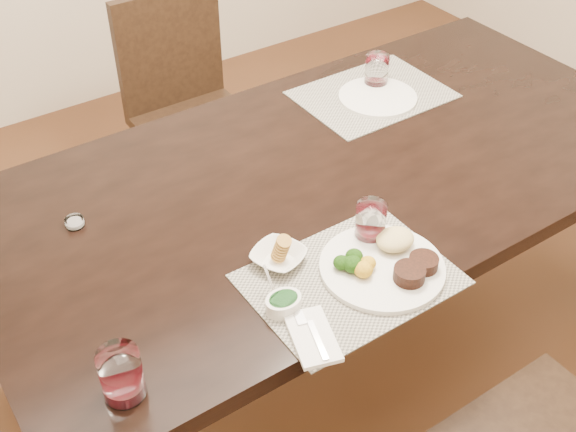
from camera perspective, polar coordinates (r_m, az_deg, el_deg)
ground_plane at (r=2.52m, az=3.18°, el=-10.06°), size 4.50×4.50×0.00m
dining_table at (r=2.05m, az=3.84°, el=2.11°), size 2.00×1.00×0.75m
chair_far at (r=2.81m, az=-8.00°, el=9.03°), size 0.42×0.42×0.90m
placemat_near at (r=1.66m, az=4.91°, el=-5.00°), size 0.46×0.34×0.00m
placemat_far at (r=2.34m, az=6.67°, el=9.52°), size 0.46×0.34×0.00m
dinner_plate at (r=1.68m, az=7.90°, el=-3.67°), size 0.29×0.29×0.05m
napkin_fork at (r=1.53m, az=1.95°, el=-9.51°), size 0.13×0.17×0.02m
steak_knife at (r=1.73m, az=9.79°, el=-3.04°), size 0.04×0.23×0.01m
cracker_bowl at (r=1.68m, az=-0.77°, el=-3.20°), size 0.16×0.16×0.05m
sauce_ramekin at (r=1.58m, az=-0.37°, el=-6.88°), size 0.08×0.13×0.07m
wine_glass_near at (r=1.74m, az=6.53°, el=-0.61°), size 0.07×0.07×0.10m
far_plate at (r=2.31m, az=7.10°, el=9.31°), size 0.25×0.25×0.01m
wine_glass_far at (r=2.37m, az=7.01°, el=11.23°), size 0.08×0.08×0.10m
wine_glass_side at (r=1.45m, az=-13.00°, el=-12.26°), size 0.08×0.08×0.11m
salt_cellar at (r=1.87m, az=-16.50°, el=-0.49°), size 0.05×0.05×0.02m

